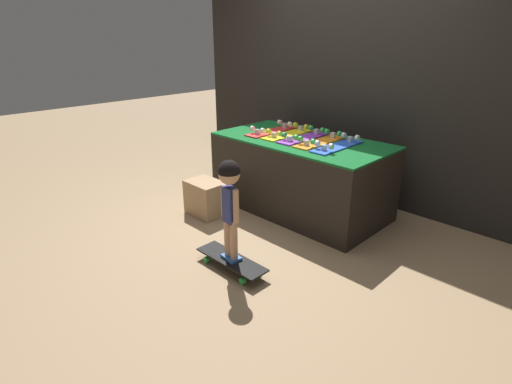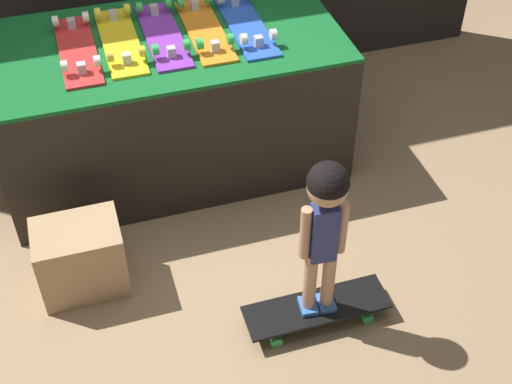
# 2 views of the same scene
# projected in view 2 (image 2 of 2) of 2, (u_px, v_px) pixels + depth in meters

# --- Properties ---
(ground_plane) EXTENTS (16.00, 16.00, 0.00)m
(ground_plane) POSITION_uv_depth(u_px,v_px,m) (201.00, 229.00, 3.63)
(ground_plane) COLOR #9E7F5B
(display_rack) EXTENTS (1.76, 0.92, 0.76)m
(display_rack) POSITION_uv_depth(u_px,v_px,m) (170.00, 102.00, 3.79)
(display_rack) COLOR black
(display_rack) RESTS_ON ground_plane
(skateboard_red_on_rack) EXTENTS (0.18, 0.65, 0.09)m
(skateboard_red_on_rack) POSITION_uv_depth(u_px,v_px,m) (77.00, 49.00, 3.43)
(skateboard_red_on_rack) COLOR red
(skateboard_red_on_rack) RESTS_ON display_rack
(skateboard_yellow_on_rack) EXTENTS (0.18, 0.65, 0.09)m
(skateboard_yellow_on_rack) POSITION_uv_depth(u_px,v_px,m) (120.00, 40.00, 3.49)
(skateboard_yellow_on_rack) COLOR yellow
(skateboard_yellow_on_rack) RESTS_ON display_rack
(skateboard_purple_on_rack) EXTENTS (0.18, 0.65, 0.09)m
(skateboard_purple_on_rack) POSITION_uv_depth(u_px,v_px,m) (163.00, 34.00, 3.54)
(skateboard_purple_on_rack) COLOR purple
(skateboard_purple_on_rack) RESTS_ON display_rack
(skateboard_orange_on_rack) EXTENTS (0.18, 0.65, 0.09)m
(skateboard_orange_on_rack) POSITION_uv_depth(u_px,v_px,m) (205.00, 28.00, 3.58)
(skateboard_orange_on_rack) COLOR orange
(skateboard_orange_on_rack) RESTS_ON display_rack
(skateboard_blue_on_rack) EXTENTS (0.18, 0.65, 0.09)m
(skateboard_blue_on_rack) POSITION_uv_depth(u_px,v_px,m) (246.00, 24.00, 3.61)
(skateboard_blue_on_rack) COLOR blue
(skateboard_blue_on_rack) RESTS_ON display_rack
(skateboard_on_floor) EXTENTS (0.65, 0.20, 0.09)m
(skateboard_on_floor) POSITION_uv_depth(u_px,v_px,m) (317.00, 309.00, 3.16)
(skateboard_on_floor) COLOR black
(skateboard_on_floor) RESTS_ON ground_plane
(child) EXTENTS (0.20, 0.17, 0.82)m
(child) POSITION_uv_depth(u_px,v_px,m) (325.00, 214.00, 2.76)
(child) COLOR #3870C6
(child) RESTS_ON skateboard_on_floor
(storage_box) EXTENTS (0.39, 0.28, 0.36)m
(storage_box) POSITION_uv_depth(u_px,v_px,m) (81.00, 258.00, 3.24)
(storage_box) COLOR tan
(storage_box) RESTS_ON ground_plane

